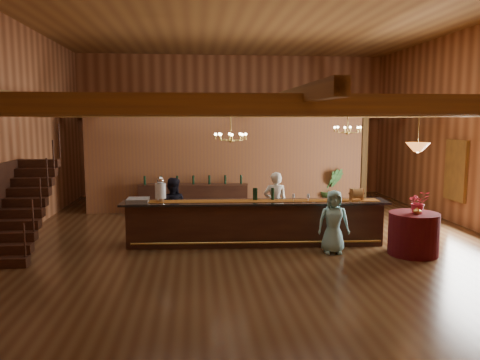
{
  "coord_description": "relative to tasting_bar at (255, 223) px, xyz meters",
  "views": [
    {
      "loc": [
        -1.5,
        -11.68,
        3.0
      ],
      "look_at": [
        -0.33,
        0.62,
        1.4
      ],
      "focal_mm": 35.0,
      "sensor_mm": 36.0,
      "label": 1
    }
  ],
  "objects": [
    {
      "name": "pendant_lamp",
      "position": [
        3.41,
        -1.18,
        1.86
      ],
      "size": [
        0.52,
        0.52,
        0.9
      ],
      "color": "gold",
      "rests_on": "beam_grid"
    },
    {
      "name": "floor",
      "position": [
        0.09,
        0.75,
        -0.54
      ],
      "size": [
        14.0,
        14.0,
        0.0
      ],
      "primitive_type": "plane",
      "color": "#422714",
      "rests_on": "ground"
    },
    {
      "name": "table_vase",
      "position": [
        3.39,
        -1.33,
        0.54
      ],
      "size": [
        0.17,
        0.17,
        0.28
      ],
      "primitive_type": "imported",
      "rotation": [
        0.0,
        0.0,
        -0.27
      ],
      "color": "gold",
      "rests_on": "round_table"
    },
    {
      "name": "guest",
      "position": [
        1.67,
        -0.88,
        0.18
      ],
      "size": [
        0.75,
        0.53,
        1.43
      ],
      "primitive_type": "imported",
      "rotation": [
        0.0,
        0.0,
        -0.11
      ],
      "color": "#84CCD0",
      "rests_on": "floor"
    },
    {
      "name": "bar_bottle_0",
      "position": [
        -0.0,
        0.12,
        0.67
      ],
      "size": [
        0.07,
        0.07,
        0.3
      ],
      "primitive_type": "cylinder",
      "color": "black",
      "rests_on": "tasting_bar"
    },
    {
      "name": "floor_plant",
      "position": [
        3.13,
        4.15,
        0.16
      ],
      "size": [
        0.78,
        0.64,
        1.39
      ],
      "primitive_type": "imported",
      "rotation": [
        0.0,
        0.0,
        -0.03
      ],
      "color": "#35692E",
      "rests_on": "floor"
    },
    {
      "name": "beam_grid",
      "position": [
        0.09,
        1.25,
        2.7
      ],
      "size": [
        11.9,
        13.9,
        0.39
      ],
      "color": "#A06C2A",
      "rests_on": "wall_left"
    },
    {
      "name": "partition_wall",
      "position": [
        -0.41,
        4.25,
        1.01
      ],
      "size": [
        9.0,
        0.18,
        3.1
      ],
      "primitive_type": "cube",
      "color": "brown",
      "rests_on": "floor"
    },
    {
      "name": "chandelier_right",
      "position": [
        2.98,
        2.27,
        2.18
      ],
      "size": [
        0.8,
        0.8,
        0.64
      ],
      "color": "gold",
      "rests_on": "beam_grid"
    },
    {
      "name": "bar_bottle_2",
      "position": [
        0.44,
        0.1,
        0.67
      ],
      "size": [
        0.07,
        0.07,
        0.3
      ],
      "primitive_type": "cylinder",
      "color": "black",
      "rests_on": "tasting_bar"
    },
    {
      "name": "staircase",
      "position": [
        -5.36,
        0.01,
        0.46
      ],
      "size": [
        1.0,
        2.8,
        2.0
      ],
      "color": "#3E2416",
      "rests_on": "floor"
    },
    {
      "name": "round_table",
      "position": [
        3.41,
        -1.18,
        -0.07
      ],
      "size": [
        1.09,
        1.09,
        0.94
      ],
      "primitive_type": "cylinder",
      "color": "#490913",
      "rests_on": "floor"
    },
    {
      "name": "bartender",
      "position": [
        0.63,
        0.79,
        0.3
      ],
      "size": [
        0.67,
        0.49,
        1.67
      ],
      "primitive_type": "imported",
      "rotation": [
        0.0,
        0.0,
        2.98
      ],
      "color": "white",
      "rests_on": "floor"
    },
    {
      "name": "tasting_bar",
      "position": [
        0.0,
        0.0,
        0.0
      ],
      "size": [
        6.39,
        1.13,
        1.07
      ],
      "rotation": [
        0.0,
        0.0,
        -0.05
      ],
      "color": "#3E2416",
      "rests_on": "floor"
    },
    {
      "name": "wall_left",
      "position": [
        -5.91,
        0.75,
        2.21
      ],
      "size": [
        0.1,
        14.0,
        5.5
      ],
      "primitive_type": "cube",
      "color": "#A5643D",
      "rests_on": "floor"
    },
    {
      "name": "raffle_drum",
      "position": [
        2.43,
        -0.17,
        0.7
      ],
      "size": [
        0.34,
        0.24,
        0.3
      ],
      "color": "#9B642B",
      "rests_on": "tasting_bar"
    },
    {
      "name": "support_posts",
      "position": [
        0.09,
        0.25,
        1.06
      ],
      "size": [
        9.2,
        10.2,
        3.2
      ],
      "color": "#A06C2A",
      "rests_on": "floor"
    },
    {
      "name": "bar_bottle_1",
      "position": [
        0.04,
        0.12,
        0.67
      ],
      "size": [
        0.07,
        0.07,
        0.3
      ],
      "primitive_type": "cylinder",
      "color": "black",
      "rests_on": "tasting_bar"
    },
    {
      "name": "ceiling",
      "position": [
        0.09,
        0.75,
        4.96
      ],
      "size": [
        14.0,
        14.0,
        0.0
      ],
      "primitive_type": "plane",
      "rotation": [
        3.14,
        0.0,
        0.0
      ],
      "color": "brown",
      "rests_on": "wall_back"
    },
    {
      "name": "beverage_dispenser",
      "position": [
        -2.24,
        0.17,
        0.81
      ],
      "size": [
        0.26,
        0.26,
        0.6
      ],
      "color": "silver",
      "rests_on": "tasting_bar"
    },
    {
      "name": "chandelier_left",
      "position": [
        -0.52,
        0.86,
        2.04
      ],
      "size": [
        0.8,
        0.8,
        0.78
      ],
      "color": "gold",
      "rests_on": "beam_grid"
    },
    {
      "name": "wall_back",
      "position": [
        0.09,
        7.75,
        2.21
      ],
      "size": [
        12.0,
        0.1,
        5.5
      ],
      "primitive_type": "cube",
      "color": "#A5643D",
      "rests_on": "floor"
    },
    {
      "name": "wall_front",
      "position": [
        0.09,
        -6.25,
        2.21
      ],
      "size": [
        12.0,
        0.1,
        5.5
      ],
      "primitive_type": "cube",
      "color": "#A5643D",
      "rests_on": "floor"
    },
    {
      "name": "staff_second",
      "position": [
        -2.0,
        0.68,
        0.25
      ],
      "size": [
        0.83,
        0.68,
        1.57
      ],
      "primitive_type": "imported",
      "rotation": [
        0.0,
        0.0,
        3.02
      ],
      "color": "black",
      "rests_on": "floor"
    },
    {
      "name": "backroom_boxes",
      "position": [
        -0.2,
        6.25,
        -0.01
      ],
      "size": [
        4.1,
        0.6,
        1.1
      ],
      "color": "#3E2416",
      "rests_on": "floor"
    },
    {
      "name": "backbar_shelf",
      "position": [
        -1.48,
        3.78,
        -0.06
      ],
      "size": [
        3.47,
        0.93,
        0.96
      ],
      "primitive_type": "cube",
      "rotation": [
        0.0,
        0.0,
        -0.12
      ],
      "color": "#3E2416",
      "rests_on": "floor"
    },
    {
      "name": "window_right_back",
      "position": [
        6.04,
        1.75,
        1.01
      ],
      "size": [
        0.12,
        1.05,
        1.75
      ],
      "primitive_type": "cube",
      "color": "white",
      "rests_on": "wall_right"
    },
    {
      "name": "table_flowers",
      "position": [
        3.47,
        -1.22,
        0.66
      ],
      "size": [
        0.47,
        0.41,
        0.5
      ],
      "primitive_type": "imported",
      "rotation": [
        0.0,
        0.0,
        -0.05
      ],
      "color": "#C92F48",
      "rests_on": "round_table"
    },
    {
      "name": "glass_rack_tray",
      "position": [
        -2.77,
        0.09,
        0.57
      ],
      "size": [
        0.5,
        0.5,
        0.1
      ],
      "primitive_type": "cube",
      "color": "gray",
      "rests_on": "tasting_bar"
    }
  ]
}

